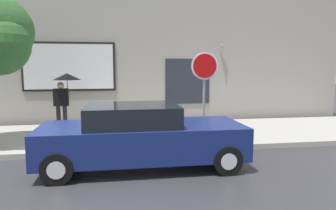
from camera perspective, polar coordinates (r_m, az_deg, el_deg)
The scene contains 7 objects.
ground_plane at distance 7.45m, azimuth -13.80°, elevation -11.25°, with size 60.00×60.00×0.00m, color #333338.
sidewalk at distance 10.32m, azimuth -12.47°, elevation -5.61°, with size 20.00×4.00×0.15m, color #A3A099.
building_facade at distance 12.61m, azimuth -12.25°, elevation 12.27°, with size 20.00×0.67×7.00m.
parked_car at distance 7.24m, azimuth -5.02°, elevation -5.70°, with size 4.59×1.89×1.45m.
fire_hydrant at distance 9.35m, azimuth -6.09°, elevation -3.88°, with size 0.30×0.44×0.80m.
pedestrian_with_umbrella at distance 11.12m, azimuth -18.24°, elevation 3.31°, with size 0.92×0.92×1.92m.
stop_sign at distance 8.73m, azimuth 6.64°, elevation 4.66°, with size 0.76×0.10×2.55m.
Camera 1 is at (0.63, -7.05, 2.33)m, focal length 33.54 mm.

